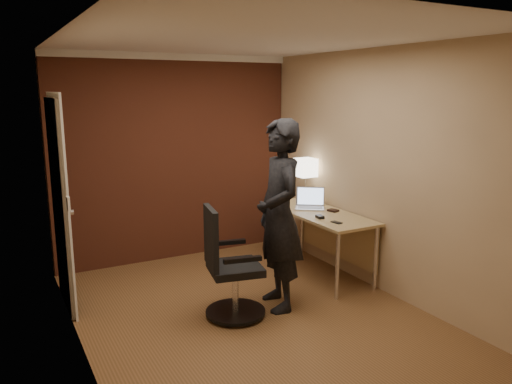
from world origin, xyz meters
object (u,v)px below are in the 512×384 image
at_px(person, 279,216).
at_px(mouse, 320,217).
at_px(phone, 337,222).
at_px(desk_lamp, 306,168).
at_px(laptop, 310,202).
at_px(wallet, 333,210).
at_px(office_chair, 228,270).
at_px(desk, 323,222).

bearing_deg(person, mouse, 124.97).
bearing_deg(phone, mouse, 90.94).
relative_size(mouse, phone, 0.87).
xyz_separation_m(desk_lamp, person, (-1.00, -1.05, -0.23)).
relative_size(laptop, wallet, 3.81).
bearing_deg(office_chair, person, -1.41).
height_order(laptop, wallet, laptop).
bearing_deg(office_chair, laptop, 27.84).
distance_m(wallet, office_chair, 1.63).
height_order(desk, wallet, wallet).
bearing_deg(person, wallet, 127.12).
relative_size(desk_lamp, office_chair, 0.52).
xyz_separation_m(desk, office_chair, (-1.45, -0.53, -0.15)).
xyz_separation_m(wallet, office_chair, (-1.54, -0.47, -0.29)).
bearing_deg(wallet, mouse, -149.97).
distance_m(desk, office_chair, 1.55).
height_order(desk, laptop, laptop).
distance_m(desk, phone, 0.53).
bearing_deg(phone, office_chair, 172.97).
distance_m(mouse, office_chair, 1.29).
bearing_deg(desk, wallet, -35.48).
xyz_separation_m(phone, person, (-0.73, -0.06, 0.18)).
relative_size(mouse, wallet, 0.91).
relative_size(desk_lamp, person, 0.29).
bearing_deg(phone, person, 175.66).
bearing_deg(person, phone, 106.56).
bearing_deg(desk_lamp, mouse, -112.72).
relative_size(desk, mouse, 15.00).
relative_size(desk, office_chair, 1.46).
bearing_deg(desk_lamp, phone, -105.41).
distance_m(mouse, person, 0.77).
distance_m(laptop, office_chair, 1.63).
bearing_deg(desk, desk_lamp, 80.39).
relative_size(laptop, person, 0.23).
height_order(laptop, mouse, laptop).
distance_m(desk_lamp, person, 1.47).
relative_size(desk, wallet, 13.64).
relative_size(desk, laptop, 3.58).
xyz_separation_m(desk_lamp, office_chair, (-1.54, -1.03, -0.69)).
relative_size(laptop, mouse, 4.19).
bearing_deg(mouse, laptop, 74.24).
xyz_separation_m(desk, wallet, (0.09, -0.06, 0.14)).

